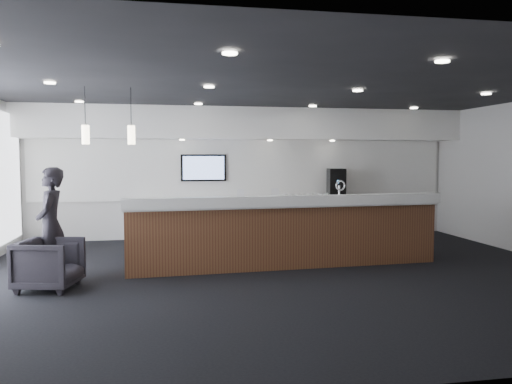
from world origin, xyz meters
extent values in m
plane|color=black|center=(0.00, 0.00, 0.00)|extent=(10.00, 10.00, 0.00)
cube|color=black|center=(0.00, 0.00, 3.00)|extent=(10.00, 8.00, 0.02)
cube|color=silver|center=(0.00, 4.00, 1.50)|extent=(10.00, 0.02, 3.00)
cube|color=white|center=(0.00, 3.55, 2.65)|extent=(10.00, 0.90, 0.70)
cube|color=white|center=(0.00, 3.97, 1.60)|extent=(9.80, 0.06, 1.40)
cube|color=#9DA0A6|center=(0.00, 3.64, 0.45)|extent=(5.00, 0.60, 0.90)
cube|color=white|center=(0.00, 3.64, 0.93)|extent=(5.06, 0.66, 0.05)
cylinder|color=silver|center=(-2.00, 3.32, 0.50)|extent=(0.60, 0.02, 0.02)
cylinder|color=silver|center=(-1.00, 3.32, 0.50)|extent=(0.60, 0.02, 0.02)
cylinder|color=silver|center=(0.00, 3.32, 0.50)|extent=(0.60, 0.02, 0.02)
cylinder|color=silver|center=(1.00, 3.32, 0.50)|extent=(0.60, 0.02, 0.02)
cylinder|color=silver|center=(2.00, 3.32, 0.50)|extent=(0.60, 0.02, 0.02)
cube|color=black|center=(-1.00, 3.91, 1.65)|extent=(1.05, 0.07, 0.62)
cube|color=#2E53B8|center=(-1.00, 3.87, 1.65)|extent=(0.95, 0.01, 0.54)
cylinder|color=#FFECC6|center=(-2.40, 0.80, 2.25)|extent=(0.12, 0.12, 0.30)
cylinder|color=#FFECC6|center=(-3.10, 0.80, 2.25)|extent=(0.12, 0.12, 0.30)
cube|color=#552D1C|center=(0.17, 0.72, 0.53)|extent=(5.45, 1.05, 1.05)
cube|color=white|center=(0.17, 0.72, 1.08)|extent=(5.53, 1.14, 0.06)
cube|color=white|center=(0.19, 0.30, 1.17)|extent=(5.49, 0.42, 0.18)
cylinder|color=silver|center=(1.22, 0.88, 1.25)|extent=(0.04, 0.04, 0.28)
torus|color=silver|center=(1.22, 0.82, 1.39)|extent=(0.19, 0.04, 0.19)
cube|color=black|center=(2.14, 3.65, 1.29)|extent=(0.44, 0.48, 0.68)
cube|color=silver|center=(2.14, 3.41, 0.96)|extent=(0.24, 0.12, 0.02)
cube|color=white|center=(-0.19, 3.50, 1.06)|extent=(0.16, 0.02, 0.22)
cube|color=white|center=(0.63, 3.56, 1.06)|extent=(0.17, 0.02, 0.22)
imported|color=black|center=(-3.53, -0.25, 0.37)|extent=(0.96, 0.94, 0.73)
imported|color=black|center=(-3.60, 0.26, 0.87)|extent=(0.44, 0.65, 1.75)
imported|color=white|center=(1.85, 3.53, 1.00)|extent=(0.11, 0.11, 0.10)
imported|color=white|center=(1.71, 3.53, 1.00)|extent=(0.16, 0.16, 0.10)
imported|color=white|center=(1.57, 3.53, 1.00)|extent=(0.14, 0.14, 0.10)
imported|color=white|center=(1.43, 3.53, 1.00)|extent=(0.14, 0.14, 0.10)
imported|color=white|center=(1.29, 3.53, 1.00)|extent=(0.15, 0.15, 0.10)
imported|color=white|center=(1.15, 3.53, 1.00)|extent=(0.12, 0.12, 0.10)
imported|color=white|center=(1.01, 3.53, 1.00)|extent=(0.16, 0.16, 0.10)
imported|color=white|center=(0.87, 3.53, 1.00)|extent=(0.13, 0.13, 0.10)
camera|label=1|loc=(-1.87, -7.71, 1.90)|focal=35.00mm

